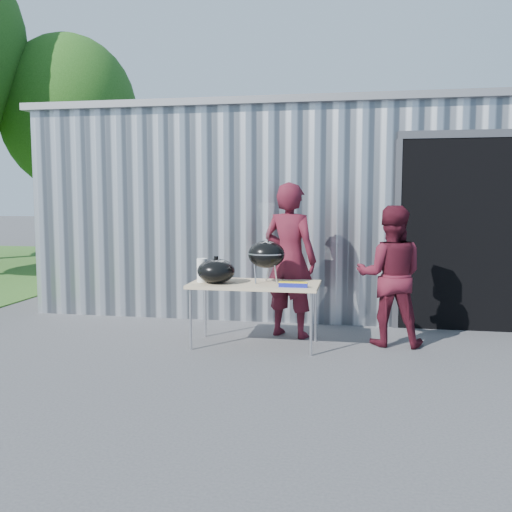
% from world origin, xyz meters
% --- Properties ---
extents(ground, '(80.00, 80.00, 0.00)m').
position_xyz_m(ground, '(0.00, 0.00, 0.00)').
color(ground, '#404043').
extents(building, '(8.20, 6.20, 3.10)m').
position_xyz_m(building, '(0.92, 4.59, 1.54)').
color(building, silver).
rests_on(building, ground).
extents(tree_far, '(3.76, 3.76, 6.22)m').
position_xyz_m(tree_far, '(-6.50, 9.00, 4.05)').
color(tree_far, '#442D19').
rests_on(tree_far, ground).
extents(folding_table, '(1.50, 0.75, 0.75)m').
position_xyz_m(folding_table, '(0.38, 0.43, 0.71)').
color(folding_table, tan).
rests_on(folding_table, ground).
extents(kettle_grill, '(0.44, 0.44, 0.94)m').
position_xyz_m(kettle_grill, '(0.51, 0.45, 1.17)').
color(kettle_grill, black).
rests_on(kettle_grill, folding_table).
extents(grill_lid, '(0.44, 0.44, 0.32)m').
position_xyz_m(grill_lid, '(-0.06, 0.33, 0.89)').
color(grill_lid, black).
rests_on(grill_lid, folding_table).
extents(paper_towels, '(0.12, 0.12, 0.28)m').
position_xyz_m(paper_towels, '(-0.25, 0.38, 0.89)').
color(paper_towels, white).
rests_on(paper_towels, folding_table).
extents(white_tub, '(0.20, 0.15, 0.10)m').
position_xyz_m(white_tub, '(-0.17, 0.64, 0.80)').
color(white_tub, white).
rests_on(white_tub, folding_table).
extents(foil_box, '(0.32, 0.05, 0.06)m').
position_xyz_m(foil_box, '(0.86, 0.18, 0.78)').
color(foil_box, navy).
rests_on(foil_box, folding_table).
extents(person_cook, '(0.82, 0.67, 1.93)m').
position_xyz_m(person_cook, '(0.72, 0.97, 0.96)').
color(person_cook, '#4C121F').
rests_on(person_cook, ground).
extents(person_bystander, '(0.82, 0.65, 1.65)m').
position_xyz_m(person_bystander, '(1.94, 0.77, 0.83)').
color(person_bystander, '#4C121F').
rests_on(person_bystander, ground).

